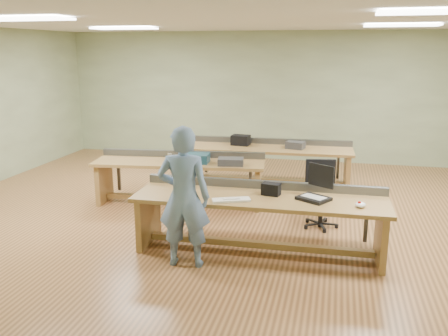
{
  "coord_description": "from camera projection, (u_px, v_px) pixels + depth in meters",
  "views": [
    {
      "loc": [
        1.54,
        -7.18,
        2.58
      ],
      "look_at": [
        -0.04,
        -0.6,
        0.88
      ],
      "focal_mm": 38.0,
      "sensor_mm": 36.0,
      "label": 1
    }
  ],
  "objects": [
    {
      "name": "ceiling",
      "position": [
        236.0,
        20.0,
        7.02
      ],
      "size": [
        10.0,
        10.0,
        0.0
      ],
      "primitive_type": "plane",
      "color": "silver",
      "rests_on": "wall_back"
    },
    {
      "name": "mug",
      "position": [
        195.0,
        159.0,
        7.92
      ],
      "size": [
        0.13,
        0.13,
        0.1
      ],
      "primitive_type": "imported",
      "rotation": [
        0.0,
        0.0,
        0.0
      ],
      "color": "#323234",
      "rests_on": "workbench_mid"
    },
    {
      "name": "parts_bin_teal",
      "position": [
        196.0,
        158.0,
        7.88
      ],
      "size": [
        0.45,
        0.35,
        0.15
      ],
      "primitive_type": "cube",
      "rotation": [
        0.0,
        0.0,
        0.08
      ],
      "color": "#143543",
      "rests_on": "workbench_mid"
    },
    {
      "name": "storage_box_back",
      "position": [
        241.0,
        140.0,
        9.3
      ],
      "size": [
        0.37,
        0.28,
        0.2
      ],
      "primitive_type": "cube",
      "rotation": [
        0.0,
        0.0,
        -0.12
      ],
      "color": "black",
      "rests_on": "workbench_back"
    },
    {
      "name": "drinks_can",
      "position": [
        170.0,
        157.0,
        7.97
      ],
      "size": [
        0.09,
        0.09,
        0.13
      ],
      "primitive_type": "cylinder",
      "rotation": [
        0.0,
        0.0,
        0.37
      ],
      "color": "silver",
      "rests_on": "workbench_mid"
    },
    {
      "name": "wall_back",
      "position": [
        271.0,
        97.0,
        11.16
      ],
      "size": [
        10.0,
        0.04,
        3.0
      ],
      "primitive_type": "cube",
      "color": "#A3B68A",
      "rests_on": "floor"
    },
    {
      "name": "camera_bag",
      "position": [
        271.0,
        189.0,
        6.12
      ],
      "size": [
        0.25,
        0.19,
        0.16
      ],
      "primitive_type": "cube",
      "rotation": [
        0.0,
        0.0,
        -0.19
      ],
      "color": "black",
      "rests_on": "workbench_front"
    },
    {
      "name": "person",
      "position": [
        184.0,
        197.0,
        5.65
      ],
      "size": [
        0.68,
        0.49,
        1.73
      ],
      "primitive_type": "imported",
      "rotation": [
        0.0,
        0.0,
        3.26
      ],
      "color": "#6783A9",
      "rests_on": "floor"
    },
    {
      "name": "tray_back",
      "position": [
        295.0,
        145.0,
        8.98
      ],
      "size": [
        0.38,
        0.32,
        0.13
      ],
      "primitive_type": "cube",
      "rotation": [
        0.0,
        0.0,
        -0.24
      ],
      "color": "#323234",
      "rests_on": "workbench_back"
    },
    {
      "name": "keyboard",
      "position": [
        231.0,
        200.0,
        5.89
      ],
      "size": [
        0.5,
        0.32,
        0.03
      ],
      "primitive_type": "cube",
      "rotation": [
        0.0,
        0.0,
        0.39
      ],
      "color": "silver",
      "rests_on": "workbench_front"
    },
    {
      "name": "workbench_front",
      "position": [
        260.0,
        210.0,
        6.13
      ],
      "size": [
        3.25,
        0.94,
        0.86
      ],
      "rotation": [
        0.0,
        0.0,
        0.02
      ],
      "color": "olive",
      "rests_on": "floor"
    },
    {
      "name": "workbench_back",
      "position": [
        269.0,
        157.0,
        9.17
      ],
      "size": [
        3.19,
        0.98,
        0.86
      ],
      "rotation": [
        0.0,
        0.0,
        0.04
      ],
      "color": "olive",
      "rests_on": "floor"
    },
    {
      "name": "trackball_mouse",
      "position": [
        360.0,
        205.0,
        5.65
      ],
      "size": [
        0.14,
        0.16,
        0.06
      ],
      "primitive_type": "ellipsoid",
      "rotation": [
        0.0,
        0.0,
        -0.1
      ],
      "color": "white",
      "rests_on": "workbench_front"
    },
    {
      "name": "task_chair",
      "position": [
        320.0,
        203.0,
        7.06
      ],
      "size": [
        0.62,
        0.62,
        0.98
      ],
      "rotation": [
        0.0,
        0.0,
        0.18
      ],
      "color": "black",
      "rests_on": "floor"
    },
    {
      "name": "parts_bin_grey",
      "position": [
        231.0,
        162.0,
        7.71
      ],
      "size": [
        0.45,
        0.32,
        0.11
      ],
      "primitive_type": "cube",
      "rotation": [
        0.0,
        0.0,
        0.16
      ],
      "color": "#323234",
      "rests_on": "workbench_mid"
    },
    {
      "name": "workbench_mid",
      "position": [
        180.0,
        172.0,
        8.06
      ],
      "size": [
        2.94,
        1.11,
        0.86
      ],
      "rotation": [
        0.0,
        0.0,
        0.12
      ],
      "color": "olive",
      "rests_on": "floor"
    },
    {
      "name": "floor",
      "position": [
        235.0,
        212.0,
        7.75
      ],
      "size": [
        10.0,
        10.0,
        0.0
      ],
      "primitive_type": "plane",
      "color": "#A46E3E",
      "rests_on": "ground"
    },
    {
      "name": "wall_front",
      "position": [
        125.0,
        195.0,
        3.62
      ],
      "size": [
        10.0,
        0.04,
        3.0
      ],
      "primitive_type": "cube",
      "color": "#A3B68A",
      "rests_on": "floor"
    },
    {
      "name": "laptop_screen",
      "position": [
        321.0,
        176.0,
        5.96
      ],
      "size": [
        0.32,
        0.21,
        0.29
      ],
      "primitive_type": "cube",
      "rotation": [
        0.0,
        0.0,
        -0.55
      ],
      "color": "black",
      "rests_on": "laptop_base"
    },
    {
      "name": "fluor_panels",
      "position": [
        236.0,
        22.0,
        7.03
      ],
      "size": [
        6.2,
        3.5,
        0.03
      ],
      "color": "white",
      "rests_on": "ceiling"
    },
    {
      "name": "laptop_base",
      "position": [
        314.0,
        198.0,
        5.92
      ],
      "size": [
        0.47,
        0.45,
        0.04
      ],
      "primitive_type": "cube",
      "rotation": [
        0.0,
        0.0,
        -0.55
      ],
      "color": "black",
      "rests_on": "workbench_front"
    }
  ]
}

